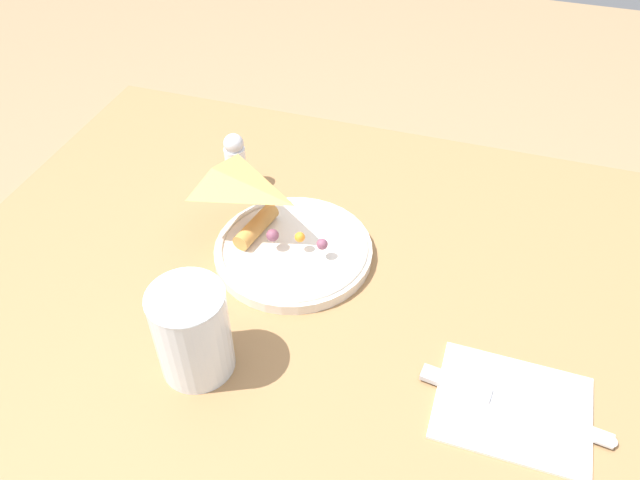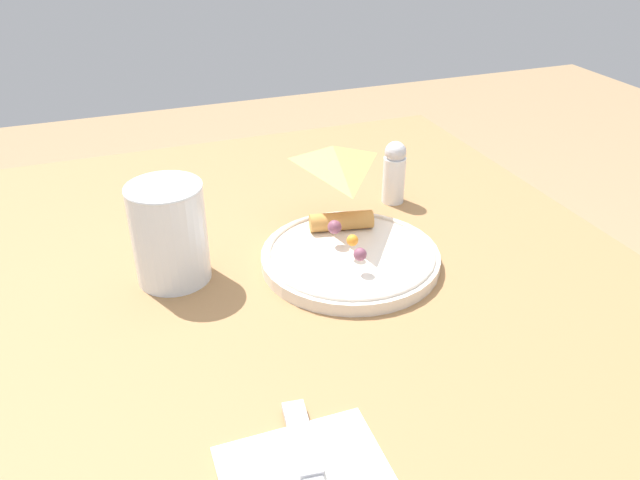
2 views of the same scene
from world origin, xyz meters
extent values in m
cube|color=olive|center=(0.00, 0.00, 0.69)|extent=(1.19, 0.88, 0.03)
cube|color=#4C3823|center=(-0.55, -0.39, 0.34)|extent=(0.06, 0.06, 0.68)
cube|color=#4C3823|center=(-0.55, 0.39, 0.34)|extent=(0.06, 0.06, 0.68)
cylinder|color=silver|center=(-0.12, 0.08, 0.71)|extent=(0.22, 0.22, 0.02)
torus|color=silver|center=(-0.12, 0.08, 0.72)|extent=(0.21, 0.21, 0.01)
pyramid|color=tan|center=(-0.12, 0.08, 0.73)|extent=(0.15, 0.11, 0.02)
cylinder|color=#C68942|center=(-0.18, 0.09, 0.73)|extent=(0.04, 0.09, 0.02)
sphere|color=#7A4256|center=(-0.08, 0.08, 0.75)|extent=(0.02, 0.02, 0.02)
sphere|color=#7A4256|center=(-0.15, 0.07, 0.75)|extent=(0.02, 0.02, 0.02)
sphere|color=orange|center=(-0.11, 0.08, 0.75)|extent=(0.01, 0.01, 0.01)
cylinder|color=white|center=(-0.17, -0.13, 0.77)|extent=(0.09, 0.09, 0.12)
cylinder|color=#B27F42|center=(-0.17, -0.13, 0.75)|extent=(0.08, 0.08, 0.09)
torus|color=white|center=(-0.17, -0.13, 0.82)|extent=(0.09, 0.09, 0.00)
cube|color=#B2B2B7|center=(0.13, -0.07, 0.71)|extent=(0.08, 0.03, 0.01)
cylinder|color=white|center=(-0.26, 0.21, 0.74)|extent=(0.03, 0.03, 0.07)
sphere|color=silver|center=(-0.26, 0.21, 0.78)|extent=(0.03, 0.03, 0.03)
camera|label=1|loc=(0.10, -0.51, 1.32)|focal=35.00mm
camera|label=2|loc=(0.48, -0.18, 1.12)|focal=35.00mm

